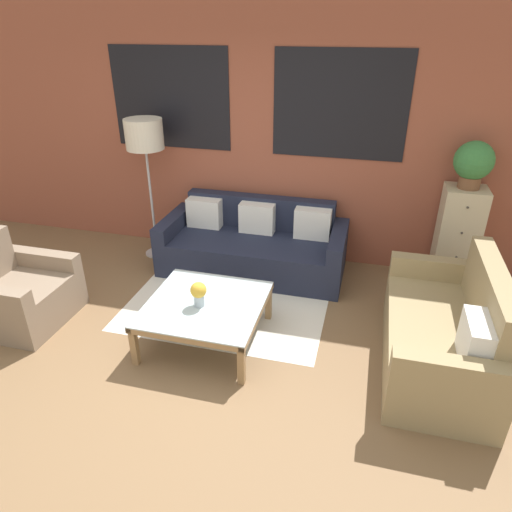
# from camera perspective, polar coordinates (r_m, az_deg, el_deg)

# --- Properties ---
(ground_plane) EXTENTS (16.00, 16.00, 0.00)m
(ground_plane) POSITION_cam_1_polar(r_m,az_deg,el_deg) (3.89, -10.08, -14.75)
(ground_plane) COLOR brown
(wall_back_brick) EXTENTS (8.40, 0.09, 2.80)m
(wall_back_brick) POSITION_cam_1_polar(r_m,az_deg,el_deg) (5.32, -0.44, 14.62)
(wall_back_brick) COLOR brown
(wall_back_brick) RESTS_ON ground_plane
(rug) EXTENTS (1.99, 1.53, 0.00)m
(rug) POSITION_cam_1_polar(r_m,az_deg,el_deg) (4.73, -3.49, -5.78)
(rug) COLOR silver
(rug) RESTS_ON ground_plane
(couch_dark) EXTENTS (2.06, 0.88, 0.78)m
(couch_dark) POSITION_cam_1_polar(r_m,az_deg,el_deg) (5.22, -0.28, 1.26)
(couch_dark) COLOR #1E2338
(couch_dark) RESTS_ON ground_plane
(settee_vintage) EXTENTS (0.80, 1.61, 0.92)m
(settee_vintage) POSITION_cam_1_polar(r_m,az_deg,el_deg) (4.06, 22.50, -9.08)
(settee_vintage) COLOR #99845B
(settee_vintage) RESTS_ON ground_plane
(armchair_corner) EXTENTS (0.80, 0.84, 0.84)m
(armchair_corner) POSITION_cam_1_polar(r_m,az_deg,el_deg) (4.89, -27.53, -4.21)
(armchair_corner) COLOR #84705B
(armchair_corner) RESTS_ON ground_plane
(coffee_table) EXTENTS (1.00, 1.00, 0.39)m
(coffee_table) POSITION_cam_1_polar(r_m,az_deg,el_deg) (4.05, -6.35, -6.43)
(coffee_table) COLOR silver
(coffee_table) RESTS_ON ground_plane
(floor_lamp) EXTENTS (0.42, 0.42, 1.64)m
(floor_lamp) POSITION_cam_1_polar(r_m,az_deg,el_deg) (5.34, -13.76, 14.05)
(floor_lamp) COLOR #B2B2B7
(floor_lamp) RESTS_ON ground_plane
(drawer_cabinet) EXTENTS (0.41, 0.39, 1.09)m
(drawer_cabinet) POSITION_cam_1_polar(r_m,az_deg,el_deg) (5.25, 23.80, 2.12)
(drawer_cabinet) COLOR #C6B793
(drawer_cabinet) RESTS_ON ground_plane
(potted_plant) EXTENTS (0.38, 0.38, 0.47)m
(potted_plant) POSITION_cam_1_polar(r_m,az_deg,el_deg) (5.00, 25.55, 10.51)
(potted_plant) COLOR brown
(potted_plant) RESTS_ON drawer_cabinet
(flower_vase) EXTENTS (0.14, 0.14, 0.23)m
(flower_vase) POSITION_cam_1_polar(r_m,az_deg,el_deg) (3.92, -7.19, -4.57)
(flower_vase) COLOR #ADBCC6
(flower_vase) RESTS_ON coffee_table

